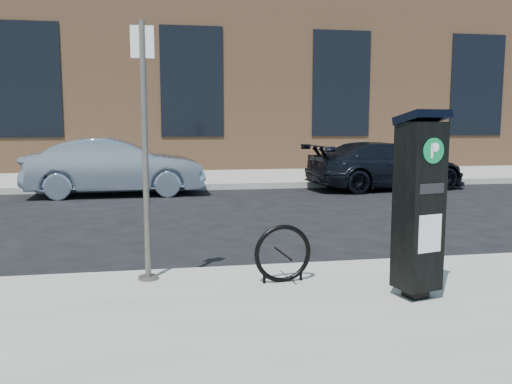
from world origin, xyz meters
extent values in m
plane|color=black|center=(0.00, 0.00, 0.00)|extent=(120.00, 120.00, 0.00)
cube|color=gray|center=(0.00, 14.00, 0.07)|extent=(60.00, 12.00, 0.15)
cube|color=#9E9B93|center=(0.00, -0.02, 0.07)|extent=(60.00, 0.12, 0.16)
cube|color=#9E9B93|center=(0.00, 8.02, 0.07)|extent=(60.00, 0.12, 0.16)
cube|color=#926442|center=(0.00, 17.00, 4.00)|extent=(28.00, 10.00, 8.00)
cube|color=black|center=(-5.00, 11.98, 3.00)|extent=(2.00, 0.06, 3.50)
cube|color=black|center=(0.00, 11.98, 3.00)|extent=(2.00, 0.06, 3.50)
cube|color=black|center=(5.00, 11.98, 3.00)|extent=(2.00, 0.06, 3.50)
cube|color=black|center=(10.00, 11.98, 3.00)|extent=(2.00, 0.06, 3.50)
cube|color=black|center=(1.20, -1.30, 0.19)|extent=(0.21, 0.21, 0.09)
cube|color=black|center=(1.20, -1.30, 0.99)|extent=(0.42, 0.38, 1.50)
cube|color=black|center=(1.20, -1.30, 1.77)|extent=(0.46, 0.43, 0.14)
cylinder|color=#086531|center=(1.24, -1.45, 1.49)|extent=(0.22, 0.07, 0.22)
cube|color=white|center=(1.24, -1.45, 1.49)|extent=(0.08, 0.03, 0.12)
cube|color=silver|center=(1.24, -1.45, 0.77)|extent=(0.24, 0.07, 0.33)
cube|color=black|center=(1.24, -1.45, 1.16)|extent=(0.26, 0.07, 0.09)
cylinder|color=#535049|center=(-1.21, -0.30, 0.17)|extent=(0.20, 0.20, 0.03)
cylinder|color=#535049|center=(-1.21, -0.30, 1.42)|extent=(0.06, 0.06, 2.55)
cube|color=silver|center=(-1.21, -0.30, 2.49)|extent=(0.22, 0.02, 0.31)
torus|color=black|center=(0.11, -0.63, 0.44)|extent=(0.59, 0.10, 0.58)
cylinder|color=black|center=(-0.08, -0.64, 0.21)|extent=(0.03, 0.03, 0.11)
cylinder|color=black|center=(0.30, -0.61, 0.21)|extent=(0.03, 0.03, 0.11)
imported|color=gray|center=(-2.09, 7.40, 0.68)|extent=(4.14, 1.54, 1.35)
imported|color=black|center=(4.68, 7.40, 0.61)|extent=(4.38, 2.26, 1.21)
camera|label=1|loc=(-1.07, -5.74, 1.74)|focal=38.00mm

